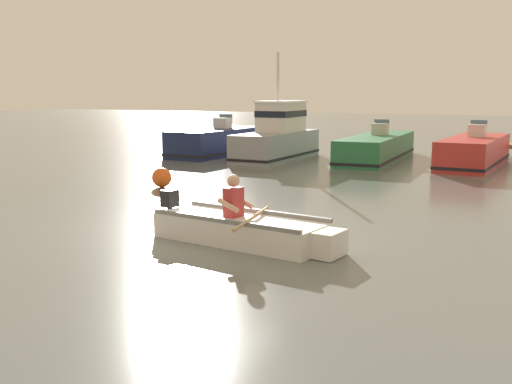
{
  "coord_description": "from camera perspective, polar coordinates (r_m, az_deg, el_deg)",
  "views": [
    {
      "loc": [
        5.98,
        -10.38,
        2.62
      ],
      "look_at": [
        0.64,
        1.02,
        0.55
      ],
      "focal_mm": 43.16,
      "sensor_mm": 36.0,
      "label": 1
    }
  ],
  "objects": [
    {
      "name": "rowboat_with_person",
      "position": [
        10.73,
        -1.14,
        -3.42
      ],
      "size": [
        3.72,
        1.99,
        1.19
      ],
      "color": "white",
      "rests_on": "ground"
    },
    {
      "name": "ground_plane",
      "position": [
        12.26,
        -4.74,
        -3.03
      ],
      "size": [
        120.0,
        120.0,
        0.0
      ],
      "primitive_type": "plane",
      "color": "slate"
    },
    {
      "name": "moored_boat_navy",
      "position": [
        25.56,
        -3.56,
        4.62
      ],
      "size": [
        2.12,
        5.36,
        1.66
      ],
      "color": "#19234C",
      "rests_on": "ground"
    },
    {
      "name": "moored_boat_grey",
      "position": [
        23.93,
        2.02,
        5.08
      ],
      "size": [
        1.8,
        5.01,
        4.06
      ],
      "color": "gray",
      "rests_on": "ground"
    },
    {
      "name": "moored_boat_red",
      "position": [
        23.08,
        19.55,
        3.5
      ],
      "size": [
        2.07,
        5.71,
        1.59
      ],
      "color": "#B72D28",
      "rests_on": "ground"
    },
    {
      "name": "mooring_buoy",
      "position": [
        17.1,
        -8.73,
        1.34
      ],
      "size": [
        0.54,
        0.54,
        0.54
      ],
      "primitive_type": "sphere",
      "color": "#E55919",
      "rests_on": "ground"
    },
    {
      "name": "moored_boat_green",
      "position": [
        24.07,
        11.12,
        4.0
      ],
      "size": [
        1.88,
        6.68,
        1.52
      ],
      "color": "#287042",
      "rests_on": "ground"
    }
  ]
}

